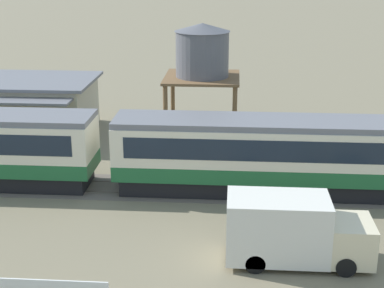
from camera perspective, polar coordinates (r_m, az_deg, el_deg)
The scene contains 5 objects.
passenger_train at distance 30.57m, azimuth 9.27°, elevation -0.84°, with size 91.91×3.13×3.94m.
railway_track at distance 32.10m, azimuth -9.55°, elevation -4.06°, with size 146.94×3.60×0.04m.
station_building at distance 42.59m, azimuth -16.32°, elevation 3.68°, with size 10.45×7.74×3.67m.
water_tower at distance 36.96m, azimuth 0.99°, elevation 8.70°, with size 4.70×4.70×7.83m.
delivery_truck_cream at distance 24.18m, azimuth 9.75°, elevation -8.27°, with size 5.85×2.29×2.78m.
Camera 1 is at (-29.12, -28.41, 12.11)m, focal length 55.00 mm.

